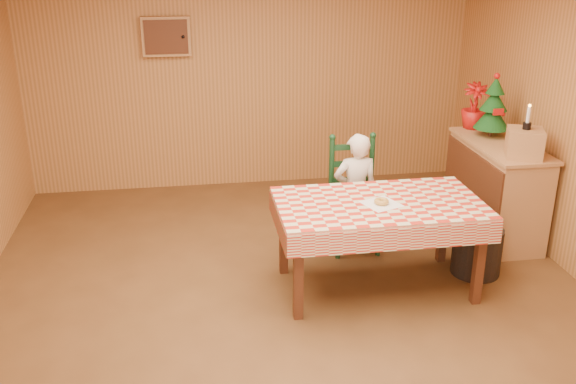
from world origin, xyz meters
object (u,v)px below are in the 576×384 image
at_px(seated_child, 355,193).
at_px(crate, 524,143).
at_px(shelf_unit, 495,189).
at_px(christmas_tree, 493,108).
at_px(storage_bin, 477,251).
at_px(ladder_chair, 354,197).
at_px(dining_table, 379,211).

relative_size(seated_child, crate, 3.75).
bearing_deg(shelf_unit, crate, -88.77).
relative_size(christmas_tree, storage_bin, 1.47).
xyz_separation_m(ladder_chair, seated_child, (-0.00, -0.06, 0.06)).
height_order(ladder_chair, seated_child, seated_child).
bearing_deg(storage_bin, shelf_unit, 56.40).
distance_m(seated_child, storage_bin, 1.18).
relative_size(dining_table, christmas_tree, 2.67).
bearing_deg(ladder_chair, storage_bin, -36.14).
xyz_separation_m(dining_table, christmas_tree, (1.44, 1.10, 0.52)).
height_order(seated_child, storage_bin, seated_child).
xyz_separation_m(seated_child, christmas_tree, (1.44, 0.37, 0.65)).
relative_size(ladder_chair, crate, 3.60).
height_order(seated_child, crate, crate).
distance_m(crate, storage_bin, 1.04).
height_order(shelf_unit, storage_bin, shelf_unit).
xyz_separation_m(dining_table, shelf_unit, (1.43, 0.85, -0.22)).
xyz_separation_m(shelf_unit, christmas_tree, (0.01, 0.25, 0.74)).
xyz_separation_m(crate, christmas_tree, (-0.00, 0.65, 0.16)).
bearing_deg(crate, ladder_chair, 166.85).
relative_size(crate, storage_bin, 0.71).
xyz_separation_m(ladder_chair, shelf_unit, (1.43, 0.06, -0.04)).
distance_m(dining_table, christmas_tree, 1.88).
xyz_separation_m(ladder_chair, crate, (1.44, -0.34, 0.55)).
relative_size(dining_table, shelf_unit, 1.34).
xyz_separation_m(dining_table, storage_bin, (0.93, 0.11, -0.48)).
distance_m(shelf_unit, christmas_tree, 0.79).
bearing_deg(ladder_chair, crate, -13.15).
bearing_deg(crate, dining_table, -162.57).
height_order(seated_child, shelf_unit, seated_child).
bearing_deg(dining_table, storage_bin, 6.45).
relative_size(dining_table, crate, 5.52).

